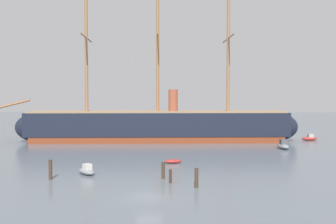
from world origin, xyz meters
TOP-DOWN VIEW (x-y plane):
  - ground_plane at (0.00, 0.00)m, footprint 400.00×400.00m
  - tall_ship at (-2.47, 47.05)m, footprint 67.40×15.63m
  - motorboat_foreground_left at (-9.02, 10.73)m, footprint 3.24×3.40m
  - dinghy_near_centre at (1.77, 19.57)m, footprint 2.72×1.66m
  - motorboat_alongside_stern at (22.09, 36.48)m, footprint 2.17×4.48m
  - sailboat_far_left at (-28.85, 53.97)m, footprint 4.21×4.54m
  - motorboat_far_right at (31.46, 50.73)m, footprint 3.51×1.54m
  - dinghy_distant_centre at (0.09, 65.62)m, footprint 1.69×3.07m
  - mooring_piling_nearest at (-12.61, 7.59)m, footprint 0.43×0.43m
  - mooring_piling_left_pair at (4.83, 4.13)m, footprint 0.42×0.42m
  - mooring_piling_right_pair at (1.88, 6.33)m, footprint 0.32×0.32m
  - mooring_piling_midwater at (0.91, 8.74)m, footprint 0.43×0.43m
  - seagull_in_flight at (-4.25, 20.70)m, footprint 0.46×1.35m

SIDE VIEW (x-z plane):
  - ground_plane at x=0.00m, z-range 0.00..0.00m
  - dinghy_near_centre at x=1.77m, z-range 0.00..0.60m
  - dinghy_distant_centre at x=0.09m, z-range 0.00..0.69m
  - motorboat_foreground_left at x=-9.02m, z-range -0.21..1.19m
  - motorboat_far_right at x=31.46m, z-range -0.22..1.24m
  - sailboat_far_left at x=-28.85m, z-range -2.58..3.63m
  - motorboat_alongside_stern at x=22.09m, z-range -0.27..1.55m
  - mooring_piling_right_pair at x=1.88m, z-range 0.00..1.59m
  - mooring_piling_midwater at x=0.91m, z-range 0.00..2.03m
  - mooring_piling_left_pair at x=4.83m, z-range 0.00..2.15m
  - mooring_piling_nearest at x=-12.61m, z-range 0.00..2.40m
  - tall_ship at x=-2.47m, z-range -12.67..19.73m
  - seagull_in_flight at x=-4.25m, z-range 15.10..15.24m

